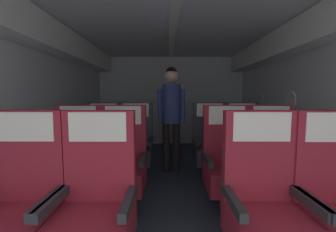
% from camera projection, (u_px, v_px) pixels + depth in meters
% --- Properties ---
extents(ground, '(3.82, 5.79, 0.02)m').
position_uv_depth(ground, '(173.00, 190.00, 2.79)').
color(ground, '#2D3342').
extents(fuselage_shell, '(3.70, 5.44, 2.22)m').
position_uv_depth(fuselage_shell, '(173.00, 68.00, 2.92)').
color(fuselage_shell, silver).
rests_on(fuselage_shell, ground).
extents(seat_a_left_window, '(0.52, 0.50, 1.10)m').
position_uv_depth(seat_a_left_window, '(18.00, 209.00, 1.41)').
color(seat_a_left_window, '#38383D').
rests_on(seat_a_left_window, ground).
extents(seat_a_left_aisle, '(0.52, 0.50, 1.10)m').
position_uv_depth(seat_a_left_aisle, '(94.00, 209.00, 1.40)').
color(seat_a_left_aisle, '#38383D').
rests_on(seat_a_left_aisle, ground).
extents(seat_a_right_window, '(0.52, 0.50, 1.10)m').
position_uv_depth(seat_a_right_window, '(264.00, 208.00, 1.41)').
color(seat_a_right_window, '#38383D').
rests_on(seat_a_right_window, ground).
extents(seat_b_left_window, '(0.52, 0.50, 1.10)m').
position_uv_depth(seat_b_left_window, '(75.00, 165.00, 2.29)').
color(seat_b_left_window, '#38383D').
rests_on(seat_b_left_window, ground).
extents(seat_b_left_aisle, '(0.52, 0.50, 1.10)m').
position_uv_depth(seat_b_left_aisle, '(121.00, 165.00, 2.29)').
color(seat_b_left_aisle, '#38383D').
rests_on(seat_b_left_aisle, ground).
extents(seat_b_right_aisle, '(0.52, 0.50, 1.10)m').
position_uv_depth(seat_b_right_aisle, '(272.00, 165.00, 2.28)').
color(seat_b_right_aisle, '#38383D').
rests_on(seat_b_right_aisle, ground).
extents(seat_b_right_window, '(0.52, 0.50, 1.10)m').
position_uv_depth(seat_b_right_window, '(227.00, 165.00, 2.29)').
color(seat_b_right_window, '#38383D').
rests_on(seat_b_right_window, ground).
extents(seat_c_left_window, '(0.52, 0.50, 1.10)m').
position_uv_depth(seat_c_left_window, '(102.00, 146.00, 3.17)').
color(seat_c_left_window, '#38383D').
rests_on(seat_c_left_window, ground).
extents(seat_c_left_aisle, '(0.52, 0.50, 1.10)m').
position_uv_depth(seat_c_left_aisle, '(134.00, 146.00, 3.17)').
color(seat_c_left_aisle, '#38383D').
rests_on(seat_c_left_aisle, ground).
extents(seat_c_right_aisle, '(0.52, 0.50, 1.10)m').
position_uv_depth(seat_c_right_aisle, '(242.00, 146.00, 3.20)').
color(seat_c_right_aisle, '#38383D').
rests_on(seat_c_right_aisle, ground).
extents(seat_c_right_window, '(0.52, 0.50, 1.10)m').
position_uv_depth(seat_c_right_window, '(210.00, 146.00, 3.20)').
color(seat_c_right_window, '#38383D').
rests_on(seat_c_right_window, ground).
extents(flight_attendant, '(0.43, 0.28, 1.65)m').
position_uv_depth(flight_attendant, '(170.00, 108.00, 3.36)').
color(flight_attendant, black).
rests_on(flight_attendant, ground).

